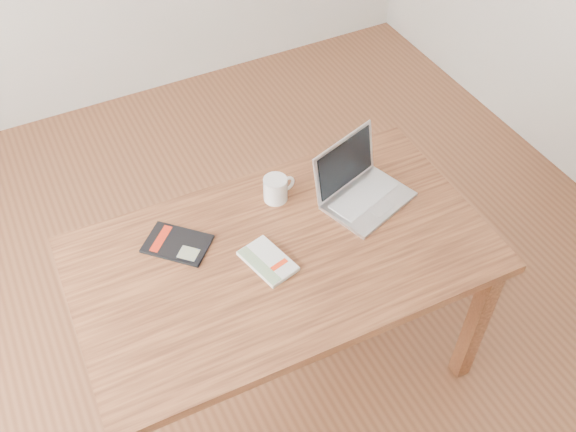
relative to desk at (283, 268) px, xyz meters
name	(u,v)px	position (x,y,z in m)	size (l,w,h in m)	color
room	(217,88)	(-0.12, 0.19, 0.69)	(4.04, 4.04, 2.70)	brown
desk	(283,268)	(0.00, 0.00, 0.00)	(1.48, 0.87, 0.75)	#5B311B
white_guidebook	(268,261)	(-0.07, -0.02, 0.10)	(0.16, 0.22, 0.02)	beige
black_guidebook	(177,244)	(-0.32, 0.20, 0.10)	(0.26, 0.26, 0.01)	black
laptop	(360,187)	(0.38, 0.11, 0.14)	(0.38, 0.34, 0.22)	silver
coffee_mug	(276,188)	(0.10, 0.25, 0.14)	(0.13, 0.09, 0.10)	white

